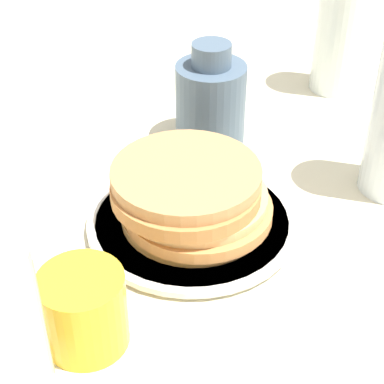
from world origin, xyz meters
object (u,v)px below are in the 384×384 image
(juice_glass, at_px, (84,310))
(water_bottle_near, at_px, (342,29))
(plate, at_px, (192,221))
(pancake_stack, at_px, (192,196))
(cream_jug, at_px, (211,100))

(juice_glass, xyz_separation_m, water_bottle_near, (0.28, 0.51, 0.06))
(plate, relative_size, pancake_stack, 1.34)
(pancake_stack, relative_size, juice_glass, 2.24)
(plate, relative_size, water_bottle_near, 1.15)
(plate, height_order, cream_jug, cream_jug)
(plate, bearing_deg, juice_glass, -117.11)
(juice_glass, bearing_deg, pancake_stack, 62.42)
(cream_jug, bearing_deg, plate, -94.00)
(juice_glass, relative_size, water_bottle_near, 0.38)
(pancake_stack, bearing_deg, cream_jug, 86.05)
(pancake_stack, bearing_deg, water_bottle_near, 60.61)
(pancake_stack, height_order, water_bottle_near, water_bottle_near)
(pancake_stack, distance_m, water_bottle_near, 0.40)
(juice_glass, height_order, water_bottle_near, water_bottle_near)
(pancake_stack, xyz_separation_m, water_bottle_near, (0.20, 0.35, 0.05))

